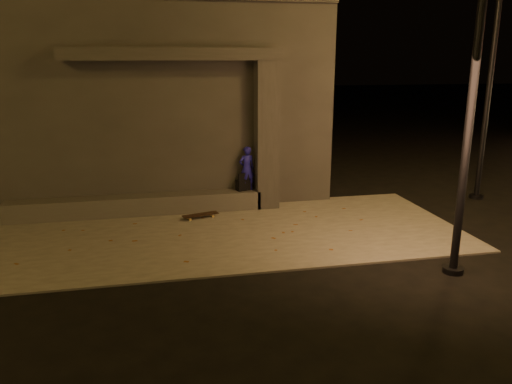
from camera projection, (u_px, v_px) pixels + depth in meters
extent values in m
plane|color=black|center=(220.00, 273.00, 8.85)|extent=(120.00, 120.00, 0.00)
cube|color=#625D57|center=(208.00, 234.00, 10.74)|extent=(11.00, 4.40, 0.04)
cube|color=#3A3835|center=(152.00, 98.00, 14.12)|extent=(9.00, 5.00, 5.20)
cube|color=#53504B|center=(137.00, 205.00, 12.03)|extent=(6.00, 0.55, 0.45)
cube|color=#3A3835|center=(267.00, 136.00, 12.26)|extent=(0.55, 0.55, 3.60)
cube|color=#3A3835|center=(173.00, 54.00, 11.37)|extent=(5.00, 0.70, 0.28)
imported|color=#1A189C|center=(247.00, 168.00, 12.36)|extent=(0.45, 0.34, 1.11)
cube|color=black|center=(243.00, 185.00, 12.45)|extent=(0.38, 0.30, 0.27)
cube|color=black|center=(243.00, 176.00, 12.39)|extent=(0.28, 0.13, 0.19)
cube|color=black|center=(201.00, 215.00, 11.74)|extent=(0.89, 0.44, 0.02)
cylinder|color=#D9B157|center=(210.00, 214.00, 11.95)|extent=(0.07, 0.05, 0.06)
cylinder|color=#D9B157|center=(213.00, 216.00, 11.81)|extent=(0.07, 0.05, 0.06)
cylinder|color=#D9B157|center=(188.00, 218.00, 11.70)|extent=(0.07, 0.05, 0.06)
cylinder|color=#D9B157|center=(190.00, 220.00, 11.56)|extent=(0.07, 0.05, 0.06)
cube|color=#99999E|center=(212.00, 214.00, 11.87)|extent=(0.10, 0.18, 0.02)
cube|color=#99999E|center=(189.00, 217.00, 11.62)|extent=(0.10, 0.18, 0.02)
cylinder|color=black|center=(474.00, 79.00, 7.99)|extent=(0.14, 0.14, 6.73)
cylinder|color=black|center=(453.00, 270.00, 8.85)|extent=(0.36, 0.36, 0.10)
cylinder|color=black|center=(493.00, 55.00, 12.61)|extent=(0.14, 0.14, 7.55)
cylinder|color=black|center=(476.00, 196.00, 13.58)|extent=(0.36, 0.36, 0.10)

